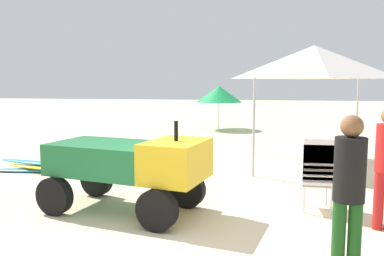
# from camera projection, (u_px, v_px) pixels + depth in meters

# --- Properties ---
(ground) EXTENTS (80.00, 80.00, 0.00)m
(ground) POSITION_uv_depth(u_px,v_px,m) (184.00, 242.00, 5.04)
(ground) COLOR beige
(utility_cart) EXTENTS (2.75, 1.79, 1.50)m
(utility_cart) POSITION_uv_depth(u_px,v_px,m) (130.00, 164.00, 6.11)
(utility_cart) COLOR #1E6B38
(utility_cart) RESTS_ON ground
(stacked_plastic_chairs) EXTENTS (0.48, 0.48, 1.20)m
(stacked_plastic_chairs) POSITION_uv_depth(u_px,v_px,m) (317.00, 169.00, 6.14)
(stacked_plastic_chairs) COLOR white
(stacked_plastic_chairs) RESTS_ON ground
(surfboard_pile) EXTENTS (2.50, 0.82, 0.24)m
(surfboard_pile) POSITION_uv_depth(u_px,v_px,m) (40.00, 167.00, 8.93)
(surfboard_pile) COLOR #268CCC
(surfboard_pile) RESTS_ON ground
(lifeguard_near_left) EXTENTS (0.32, 0.32, 1.74)m
(lifeguard_near_left) POSITION_uv_depth(u_px,v_px,m) (349.00, 186.00, 4.00)
(lifeguard_near_left) COLOR #194C19
(lifeguard_near_left) RESTS_ON ground
(popup_canopy) EXTENTS (2.90, 2.90, 2.96)m
(popup_canopy) POSITION_uv_depth(u_px,v_px,m) (314.00, 62.00, 9.41)
(popup_canopy) COLOR #B2B2B7
(popup_canopy) RESTS_ON ground
(beach_umbrella_left) EXTENTS (2.03, 2.03, 1.90)m
(beach_umbrella_left) POSITION_uv_depth(u_px,v_px,m) (219.00, 94.00, 16.89)
(beach_umbrella_left) COLOR beige
(beach_umbrella_left) RESTS_ON ground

